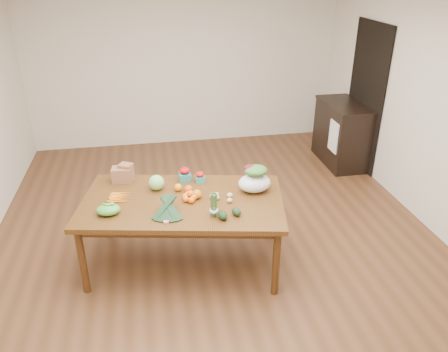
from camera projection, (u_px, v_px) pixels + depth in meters
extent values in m
plane|color=brown|center=(216.00, 237.00, 4.98)|extent=(6.00, 6.00, 0.00)
cube|color=silver|center=(184.00, 63.00, 7.02)|extent=(5.00, 0.02, 2.70)
cube|color=silver|center=(439.00, 111.00, 4.79)|extent=(0.02, 6.00, 2.70)
cube|color=#563514|center=(184.00, 232.00, 4.41)|extent=(2.12, 1.44, 0.75)
cube|color=black|center=(365.00, 97.00, 6.32)|extent=(0.02, 1.00, 2.10)
cube|color=black|center=(341.00, 134.00, 6.62)|extent=(0.52, 1.02, 0.94)
cube|color=white|center=(333.00, 137.00, 6.29)|extent=(0.02, 0.28, 0.45)
sphere|color=#98CF77|center=(156.00, 183.00, 4.40)|extent=(0.16, 0.16, 0.16)
sphere|color=orange|center=(178.00, 187.00, 4.39)|extent=(0.08, 0.08, 0.08)
sphere|color=#EA530E|center=(189.00, 189.00, 4.35)|extent=(0.08, 0.08, 0.08)
sphere|color=orange|center=(197.00, 194.00, 4.25)|extent=(0.09, 0.09, 0.09)
ellipsoid|color=green|center=(108.00, 210.00, 3.98)|extent=(0.22, 0.16, 0.10)
ellipsoid|color=tan|center=(212.00, 196.00, 4.25)|extent=(0.06, 0.05, 0.05)
ellipsoid|color=tan|center=(217.00, 198.00, 4.23)|extent=(0.05, 0.05, 0.04)
ellipsoid|color=#D9B97D|center=(230.00, 195.00, 4.27)|extent=(0.06, 0.05, 0.05)
ellipsoid|color=#D3BF79|center=(217.00, 194.00, 4.29)|extent=(0.05, 0.05, 0.04)
ellipsoid|color=tan|center=(230.00, 200.00, 4.18)|extent=(0.06, 0.05, 0.05)
ellipsoid|color=black|center=(222.00, 215.00, 3.91)|extent=(0.11, 0.14, 0.08)
ellipsoid|color=black|center=(236.00, 212.00, 3.97)|extent=(0.10, 0.13, 0.07)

